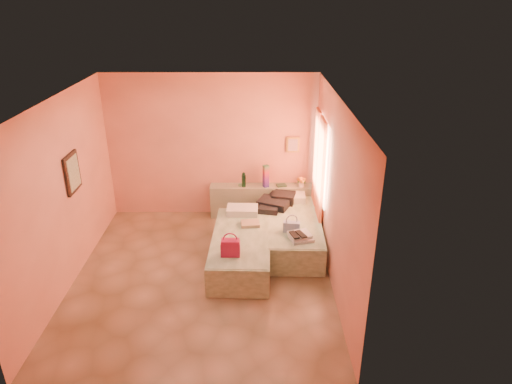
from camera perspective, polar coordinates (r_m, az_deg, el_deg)
ground at (r=7.42m, az=-6.60°, el=-10.30°), size 4.50×4.50×0.00m
room_walls at (r=7.09m, az=-5.16°, el=4.34°), size 4.02×4.51×2.81m
headboard_ledge at (r=9.05m, az=0.81°, el=-1.09°), size 2.05×0.30×0.65m
bed_left at (r=7.58m, az=-1.84°, el=-7.08°), size 0.97×2.03×0.50m
bed_right at (r=8.08m, az=4.68°, el=-5.04°), size 0.97×2.03×0.50m
water_bottle at (r=8.81m, az=-1.55°, el=1.50°), size 0.10×0.10×0.28m
rainbow_box at (r=8.78m, az=1.24°, el=1.99°), size 0.13×0.13×0.44m
small_dish at (r=8.90m, az=-1.89°, el=0.86°), size 0.12×0.12×0.03m
green_book at (r=8.90m, az=3.20°, el=0.84°), size 0.21×0.17×0.03m
flower_vase at (r=8.86m, az=5.70°, el=1.37°), size 0.24×0.24×0.24m
magenta_handbag at (r=6.88m, az=-3.21°, el=-6.90°), size 0.29×0.17×0.27m
khaki_garment at (r=7.75m, az=-0.73°, el=-3.97°), size 0.33×0.27×0.05m
clothes_pile at (r=8.37m, az=2.57°, el=-1.29°), size 0.73×0.73×0.18m
blue_handbag at (r=7.54m, az=4.47°, el=-4.36°), size 0.29×0.15×0.18m
towel_stack at (r=7.35m, az=5.65°, el=-5.58°), size 0.41×0.38×0.10m
sandal_pair at (r=7.27m, az=5.24°, el=-5.35°), size 0.25×0.29×0.03m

